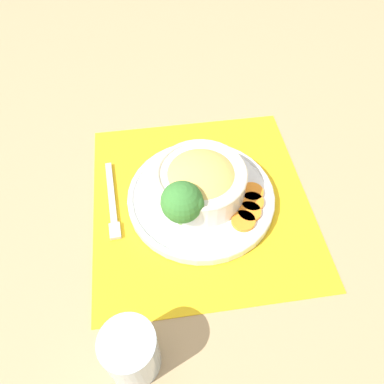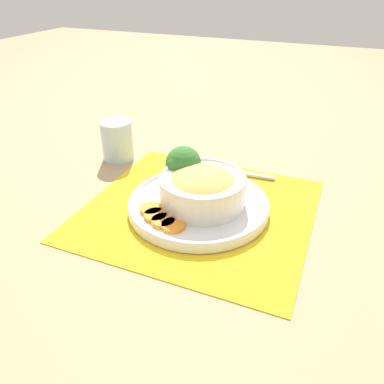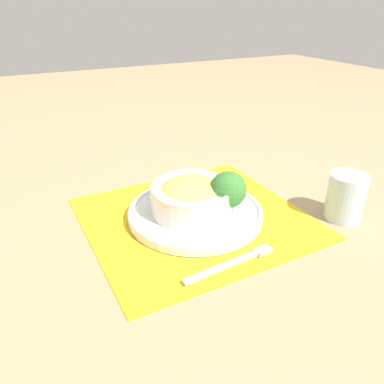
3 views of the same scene
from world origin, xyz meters
TOP-DOWN VIEW (x-y plane):
  - ground_plane at (0.00, 0.00)m, footprint 4.00×4.00m
  - placemat at (0.00, 0.00)m, footprint 0.42×0.44m
  - plate at (0.00, 0.00)m, footprint 0.28×0.28m
  - bowl at (0.00, -0.01)m, footprint 0.17×0.17m
  - broccoli_floret at (0.04, 0.05)m, footprint 0.07×0.07m
  - carrot_slice_near at (-0.07, 0.07)m, footprint 0.04×0.04m
  - carrot_slice_middle at (-0.08, 0.05)m, footprint 0.04×0.04m
  - carrot_slice_far at (-0.09, 0.03)m, footprint 0.04×0.04m
  - carrot_slice_extra at (-0.10, 0.01)m, footprint 0.04×0.04m
  - water_glass at (0.14, 0.28)m, footprint 0.08×0.08m
  - fork at (0.17, -0.01)m, footprint 0.03×0.18m

SIDE VIEW (x-z plane):
  - ground_plane at x=0.00m, z-range 0.00..0.00m
  - placemat at x=0.00m, z-range 0.00..0.00m
  - fork at x=0.17m, z-range 0.00..0.01m
  - plate at x=0.00m, z-range 0.00..0.03m
  - carrot_slice_near at x=-0.07m, z-range 0.02..0.03m
  - carrot_slice_middle at x=-0.08m, z-range 0.02..0.03m
  - carrot_slice_far at x=-0.09m, z-range 0.02..0.03m
  - carrot_slice_extra at x=-0.10m, z-range 0.02..0.03m
  - water_glass at x=0.14m, z-range -0.01..0.09m
  - bowl at x=0.00m, z-range 0.02..0.09m
  - broccoli_floret at x=0.04m, z-range 0.03..0.12m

